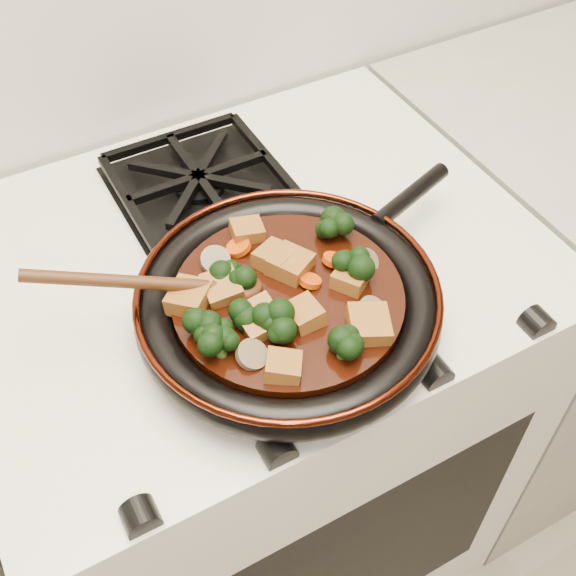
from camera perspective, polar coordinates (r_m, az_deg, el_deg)
stove at (r=1.31m, az=-2.59°, el=-11.05°), size 0.76×0.60×0.90m
burner_grate_front at (r=0.85m, az=0.62°, el=-2.32°), size 0.23×0.23×0.03m
burner_grate_back at (r=1.03m, az=-7.04°, el=8.30°), size 0.23×0.23×0.03m
skillet at (r=0.83m, az=0.10°, el=-1.12°), size 0.47×0.35×0.05m
braising_sauce at (r=0.82m, az=0.00°, el=-0.97°), size 0.26×0.26×0.02m
tofu_cube_0 at (r=0.81m, az=-5.20°, el=-0.02°), size 0.05×0.05×0.03m
tofu_cube_1 at (r=0.84m, az=-0.98°, el=2.37°), size 0.06×0.06×0.03m
tofu_cube_2 at (r=0.81m, az=-7.80°, el=-0.74°), size 0.06×0.06×0.03m
tofu_cube_3 at (r=0.82m, az=4.91°, el=0.66°), size 0.05×0.05×0.02m
tofu_cube_4 at (r=0.84m, az=0.18°, el=1.87°), size 0.06×0.06×0.03m
tofu_cube_5 at (r=0.75m, az=-0.38°, el=-6.24°), size 0.05×0.05×0.03m
tofu_cube_6 at (r=0.78m, az=-2.25°, el=-2.53°), size 0.05×0.05×0.03m
tofu_cube_7 at (r=0.79m, az=1.32°, el=-2.09°), size 0.04×0.04×0.03m
tofu_cube_8 at (r=0.88m, az=-3.25°, el=4.50°), size 0.05×0.04×0.02m
tofu_cube_9 at (r=0.78m, az=6.38°, el=-2.96°), size 0.06×0.06×0.03m
broccoli_floret_0 at (r=0.79m, az=-2.79°, el=-2.05°), size 0.08×0.08×0.06m
broccoli_floret_1 at (r=0.83m, az=5.33°, el=1.46°), size 0.09×0.09×0.07m
broccoli_floret_2 at (r=0.76m, az=4.36°, el=-4.87°), size 0.09×0.08×0.06m
broccoli_floret_3 at (r=0.82m, az=-4.47°, el=0.62°), size 0.09×0.09×0.06m
broccoli_floret_4 at (r=0.76m, az=-5.44°, el=-4.68°), size 0.08×0.07×0.08m
broccoli_floret_5 at (r=0.88m, az=3.69°, el=4.82°), size 0.09×0.08×0.07m
broccoli_floret_6 at (r=0.77m, az=-6.18°, el=-3.29°), size 0.07×0.08×0.06m
broccoli_floret_7 at (r=0.77m, az=-1.03°, el=-3.04°), size 0.09×0.08×0.06m
carrot_coin_0 at (r=0.82m, az=1.76°, el=0.57°), size 0.03×0.03×0.02m
carrot_coin_1 at (r=0.82m, az=-5.94°, el=0.19°), size 0.03×0.03×0.01m
carrot_coin_2 at (r=0.85m, az=3.63°, el=2.24°), size 0.03×0.03×0.02m
carrot_coin_3 at (r=0.86m, az=-3.92°, el=3.25°), size 0.03×0.03×0.02m
mushroom_slice_0 at (r=0.80m, az=6.66°, el=-1.82°), size 0.05×0.05×0.02m
mushroom_slice_1 at (r=0.78m, az=6.13°, el=-2.92°), size 0.04×0.04×0.03m
mushroom_slice_2 at (r=0.84m, az=5.97°, el=1.95°), size 0.04×0.03×0.03m
mushroom_slice_3 at (r=0.85m, az=-5.77°, el=2.20°), size 0.04×0.04×0.02m
mushroom_slice_4 at (r=0.76m, az=-2.87°, el=-5.29°), size 0.05×0.05×0.02m
wooden_spoon at (r=0.81m, az=-8.55°, el=0.26°), size 0.15×0.08×0.23m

